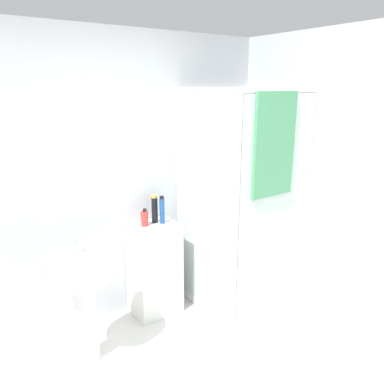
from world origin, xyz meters
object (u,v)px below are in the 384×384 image
at_px(sink, 84,287).
at_px(soap_dispenser, 145,218).
at_px(shampoo_bottle_blue, 162,210).
at_px(shampoo_bottle_tall_black, 155,209).

xyz_separation_m(sink, soap_dispenser, (0.67, 0.29, 0.31)).
relative_size(soap_dispenser, shampoo_bottle_blue, 0.64).
bearing_deg(shampoo_bottle_blue, sink, -162.67).
xyz_separation_m(sink, shampoo_bottle_tall_black, (0.78, 0.31, 0.37)).
relative_size(sink, soap_dispenser, 6.05).
height_order(sink, shampoo_bottle_blue, shampoo_bottle_blue).
bearing_deg(shampoo_bottle_blue, soap_dispenser, 167.36).
relative_size(shampoo_bottle_tall_black, shampoo_bottle_blue, 1.01).
bearing_deg(shampoo_bottle_blue, shampoo_bottle_tall_black, 127.80).
distance_m(soap_dispenser, shampoo_bottle_tall_black, 0.13).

